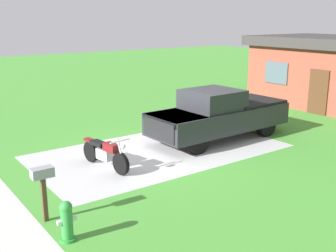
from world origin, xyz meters
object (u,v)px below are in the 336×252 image
(mailbox, at_px, (43,180))
(fire_hydrant, at_px, (67,221))
(motorcycle, at_px, (105,153))
(pickup_truck, at_px, (220,114))

(mailbox, bearing_deg, fire_hydrant, 3.17)
(fire_hydrant, relative_size, mailbox, 0.69)
(motorcycle, bearing_deg, mailbox, -50.24)
(fire_hydrant, bearing_deg, pickup_truck, 115.50)
(motorcycle, relative_size, mailbox, 1.75)
(motorcycle, height_order, pickup_truck, pickup_truck)
(fire_hydrant, height_order, mailbox, mailbox)
(mailbox, bearing_deg, motorcycle, 129.76)
(pickup_truck, xyz_separation_m, fire_hydrant, (3.61, -7.56, -0.53))
(fire_hydrant, bearing_deg, motorcycle, 141.84)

